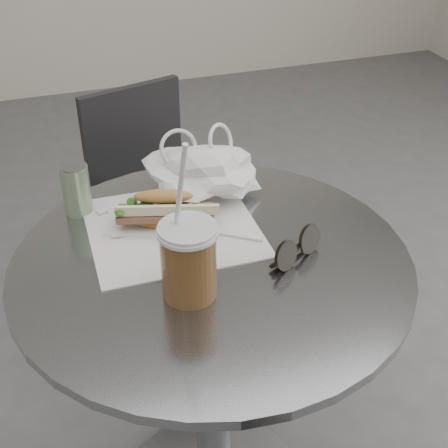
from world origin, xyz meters
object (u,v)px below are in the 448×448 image
object	(u,v)px
cafe_table	(213,360)
iced_coffee	(188,260)
chair_far	(162,231)
drink_can	(76,189)
banh_mi	(165,210)
sunglasses	(296,249)

from	to	relation	value
cafe_table	iced_coffee	distance (m)	0.36
chair_far	drink_can	world-z (taller)	drink_can
chair_far	iced_coffee	bearing A→B (deg)	65.73
iced_coffee	drink_can	xyz separation A→B (m)	(-0.15, 0.33, -0.02)
banh_mi	iced_coffee	distance (m)	0.22
drink_can	banh_mi	bearing A→B (deg)	-35.65
chair_far	banh_mi	size ratio (longest dim) A/B	3.06
cafe_table	sunglasses	size ratio (longest dim) A/B	6.09
chair_far	iced_coffee	xyz separation A→B (m)	(-0.11, -0.77, 0.47)
drink_can	iced_coffee	bearing A→B (deg)	-65.71
iced_coffee	sunglasses	bearing A→B (deg)	8.59
chair_far	sunglasses	world-z (taller)	sunglasses
banh_mi	iced_coffee	bearing A→B (deg)	-76.38
banh_mi	chair_far	bearing A→B (deg)	95.67
iced_coffee	drink_can	bearing A→B (deg)	114.29
cafe_table	chair_far	size ratio (longest dim) A/B	0.99
chair_far	iced_coffee	world-z (taller)	iced_coffee
chair_far	banh_mi	bearing A→B (deg)	63.54
chair_far	drink_can	bearing A→B (deg)	43.32
chair_far	sunglasses	distance (m)	0.85
chair_far	sunglasses	size ratio (longest dim) A/B	6.18
chair_far	iced_coffee	distance (m)	0.91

